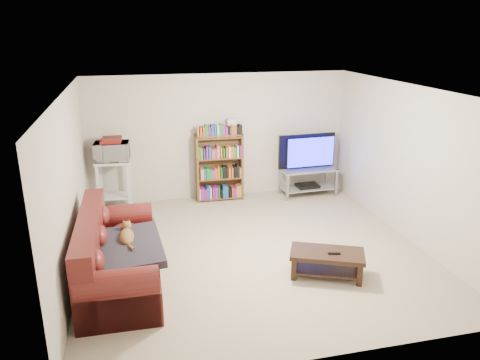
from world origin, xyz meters
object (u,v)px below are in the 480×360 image
object	(u,v)px
sofa	(114,260)
bookshelf	(219,166)
tv_stand	(308,177)
coffee_table	(327,259)

from	to	relation	value
sofa	bookshelf	size ratio (longest dim) A/B	1.72
tv_stand	bookshelf	bearing A→B (deg)	172.55
tv_stand	bookshelf	distance (m)	1.80
sofa	coffee_table	world-z (taller)	sofa
sofa	tv_stand	size ratio (longest dim) A/B	2.02
sofa	tv_stand	distance (m)	4.53
sofa	coffee_table	size ratio (longest dim) A/B	2.06
sofa	tv_stand	xyz separation A→B (m)	(3.71, 2.61, 0.04)
tv_stand	bookshelf	xyz separation A→B (m)	(-1.76, 0.15, 0.30)
sofa	coffee_table	bearing A→B (deg)	-8.81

